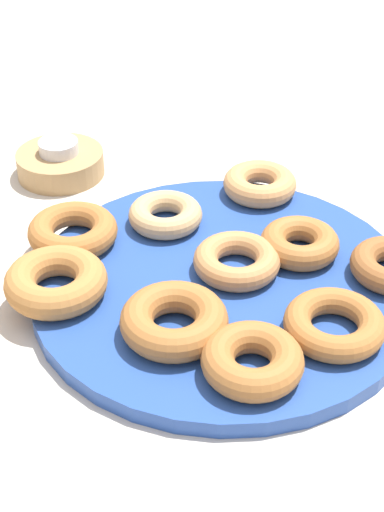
# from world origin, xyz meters

# --- Properties ---
(ground_plane) EXTENTS (2.40, 2.40, 0.00)m
(ground_plane) POSITION_xyz_m (0.00, 0.00, 0.00)
(ground_plane) COLOR beige
(donut_plate) EXTENTS (0.37, 0.37, 0.02)m
(donut_plate) POSITION_xyz_m (0.00, 0.00, 0.01)
(donut_plate) COLOR #284C9E
(donut_plate) RESTS_ON ground_plane
(donut_0) EXTENTS (0.10, 0.10, 0.02)m
(donut_0) POSITION_xyz_m (-0.09, -0.08, 0.03)
(donut_0) COLOR #AD6B33
(donut_0) RESTS_ON donut_plate
(donut_1) EXTENTS (0.11, 0.11, 0.03)m
(donut_1) POSITION_xyz_m (0.03, -0.08, 0.03)
(donut_1) COLOR #AD6B33
(donut_1) RESTS_ON donut_plate
(donut_2) EXTENTS (0.11, 0.11, 0.03)m
(donut_2) POSITION_xyz_m (0.15, -0.07, 0.03)
(donut_2) COLOR tan
(donut_2) RESTS_ON donut_plate
(donut_3) EXTENTS (0.13, 0.13, 0.03)m
(donut_3) POSITION_xyz_m (-0.07, 0.06, 0.03)
(donut_3) COLOR #AD6B33
(donut_3) RESTS_ON donut_plate
(donut_4) EXTENTS (0.11, 0.11, 0.02)m
(donut_4) POSITION_xyz_m (0.10, 0.04, 0.03)
(donut_4) COLOR tan
(donut_4) RESTS_ON donut_plate
(donut_5) EXTENTS (0.13, 0.13, 0.03)m
(donut_5) POSITION_xyz_m (0.08, 0.14, 0.03)
(donut_5) COLOR #AD6B33
(donut_5) RESTS_ON donut_plate
(donut_6) EXTENTS (0.12, 0.12, 0.02)m
(donut_6) POSITION_xyz_m (0.01, -0.02, 0.03)
(donut_6) COLOR #C6844C
(donut_6) RESTS_ON donut_plate
(donut_7) EXTENTS (0.12, 0.12, 0.03)m
(donut_7) POSITION_xyz_m (-0.13, -0.00, 0.03)
(donut_7) COLOR #AD6B33
(donut_7) RESTS_ON donut_plate
(donut_8) EXTENTS (0.10, 0.10, 0.03)m
(donut_8) POSITION_xyz_m (-0.00, 0.16, 0.03)
(donut_8) COLOR #BC7A3D
(donut_8) RESTS_ON donut_plate
(candle_holder) EXTENTS (0.10, 0.10, 0.03)m
(candle_holder) POSITION_xyz_m (0.25, 0.15, 0.01)
(candle_holder) COLOR tan
(candle_holder) RESTS_ON ground_plane
(tealight) EXTENTS (0.05, 0.05, 0.01)m
(tealight) POSITION_xyz_m (0.25, 0.15, 0.04)
(tealight) COLOR silver
(tealight) RESTS_ON candle_holder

